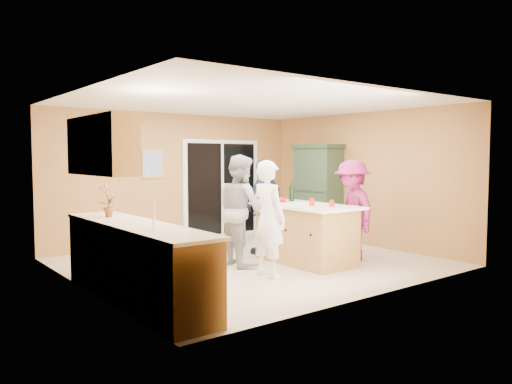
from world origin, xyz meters
TOP-DOWN VIEW (x-y plane):
  - floor at (0.00, 0.00)m, footprint 5.50×5.50m
  - ceiling at (0.00, 0.00)m, footprint 5.50×5.00m
  - wall_back at (0.00, 2.50)m, footprint 5.50×0.10m
  - wall_front at (0.00, -2.50)m, footprint 5.50×0.10m
  - wall_left at (-2.75, 0.00)m, footprint 0.10×5.00m
  - wall_right at (2.75, 0.00)m, footprint 0.10×5.00m
  - left_cabinet_run at (-2.45, -1.05)m, footprint 0.65×3.05m
  - upper_cabinets at (-2.58, -0.20)m, footprint 0.35×1.60m
  - sliding_door at (1.05, 2.46)m, footprint 1.90×0.07m
  - framed_picture at (-0.55, 2.48)m, footprint 0.46×0.04m
  - kitchen_island at (0.68, -0.55)m, footprint 1.02×1.84m
  - green_hutch at (2.49, 1.01)m, footprint 0.57×1.09m
  - woman_white at (-0.40, -0.90)m, footprint 0.45×0.65m
  - woman_grey at (-0.25, -0.02)m, footprint 0.79×0.95m
  - woman_navy at (0.64, 0.48)m, footprint 1.07×0.65m
  - woman_magenta at (1.45, -0.86)m, footprint 0.94×1.23m
  - serving_bowl at (0.66, 0.09)m, footprint 0.31×0.31m
  - tulip_vase at (-2.45, -0.08)m, footprint 0.27×0.22m
  - tumbler_near at (0.75, -1.05)m, footprint 0.10×0.10m
  - tumbler_far at (0.57, -0.79)m, footprint 0.10×0.10m
  - wine_bottle at (0.88, 0.03)m, footprint 0.09×0.09m
  - white_plate at (0.81, -0.29)m, footprint 0.24×0.24m

SIDE VIEW (x-z plane):
  - floor at x=0.00m, z-range 0.00..0.00m
  - kitchen_island at x=0.68m, z-range -0.03..0.93m
  - left_cabinet_run at x=-2.45m, z-range -0.16..1.08m
  - woman_white at x=-0.40m, z-range 0.00..1.68m
  - woman_magenta at x=1.45m, z-range 0.00..1.69m
  - woman_navy at x=0.64m, z-range 0.00..1.70m
  - woman_grey at x=-0.25m, z-range 0.00..1.77m
  - white_plate at x=0.81m, z-range 0.96..0.97m
  - green_hutch at x=2.49m, z-range -0.03..1.97m
  - serving_bowl at x=0.66m, z-range 0.96..1.02m
  - tumbler_near at x=0.75m, z-range 0.96..1.07m
  - tumbler_far at x=0.57m, z-range 0.96..1.08m
  - sliding_door at x=1.05m, z-range 0.00..2.10m
  - wine_bottle at x=0.88m, z-range 0.92..1.29m
  - tulip_vase at x=-2.45m, z-range 0.94..1.38m
  - wall_back at x=0.00m, z-range 0.00..2.60m
  - wall_front at x=0.00m, z-range 0.00..2.60m
  - wall_left at x=-2.75m, z-range 0.00..2.60m
  - wall_right at x=2.75m, z-range 0.00..2.60m
  - framed_picture at x=-0.55m, z-range 1.32..1.88m
  - upper_cabinets at x=-2.58m, z-range 1.50..2.25m
  - ceiling at x=0.00m, z-range 2.55..2.65m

